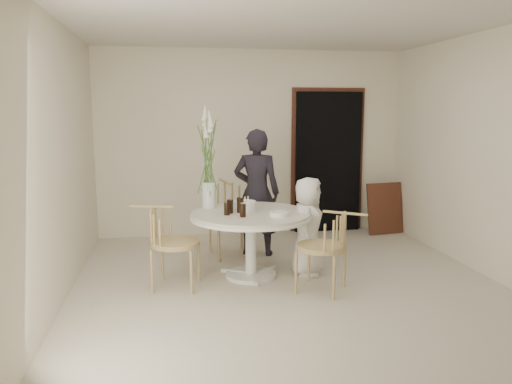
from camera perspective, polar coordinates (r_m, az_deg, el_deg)
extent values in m
plane|color=beige|center=(5.48, 3.52, -10.23)|extent=(4.50, 4.50, 0.00)
plane|color=silver|center=(5.23, 3.83, 18.85)|extent=(4.50, 4.50, 0.00)
plane|color=beige|center=(7.38, -0.43, 5.60)|extent=(4.50, 0.00, 4.50)
plane|color=beige|center=(3.06, 13.55, -0.06)|extent=(4.50, 0.00, 4.50)
plane|color=beige|center=(5.15, -21.53, 3.30)|extent=(0.00, 4.50, 4.50)
plane|color=beige|center=(6.11, 24.69, 3.96)|extent=(0.00, 4.50, 4.50)
cube|color=black|center=(7.63, 8.22, 3.36)|extent=(1.00, 0.10, 2.10)
cube|color=brown|center=(7.66, 8.14, 3.84)|extent=(1.12, 0.03, 2.22)
cylinder|color=silver|center=(5.64, -0.58, -9.42)|extent=(0.56, 0.56, 0.04)
cylinder|color=silver|center=(5.54, -0.59, -6.24)|extent=(0.12, 0.12, 0.65)
cylinder|color=silver|center=(5.46, -0.60, -2.80)|extent=(1.33, 1.33, 0.03)
cylinder|color=beige|center=(5.46, -0.60, -2.54)|extent=(1.30, 1.30, 0.04)
cube|color=brown|center=(7.71, 14.52, -1.81)|extent=(0.59, 0.25, 0.76)
cylinder|color=tan|center=(6.11, -4.27, -5.77)|extent=(0.03, 0.03, 0.48)
cylinder|color=tan|center=(6.23, -0.43, -5.44)|extent=(0.03, 0.03, 0.48)
cylinder|color=tan|center=(6.52, -5.27, -4.83)|extent=(0.03, 0.03, 0.48)
cylinder|color=tan|center=(6.63, -1.65, -4.54)|extent=(0.03, 0.03, 0.48)
cylinder|color=tan|center=(6.31, -2.92, -2.82)|extent=(0.54, 0.54, 0.05)
cylinder|color=tan|center=(5.44, 6.06, -7.95)|extent=(0.03, 0.03, 0.44)
cylinder|color=tan|center=(5.09, 4.61, -9.17)|extent=(0.03, 0.03, 0.44)
cylinder|color=tan|center=(5.34, 10.08, -8.41)|extent=(0.03, 0.03, 0.44)
cylinder|color=tan|center=(4.98, 8.90, -9.70)|extent=(0.03, 0.03, 0.44)
cylinder|color=tan|center=(5.14, 7.47, -6.25)|extent=(0.49, 0.49, 0.05)
cylinder|color=tan|center=(5.10, -7.41, -9.13)|extent=(0.03, 0.03, 0.45)
cylinder|color=tan|center=(5.47, -6.57, -7.81)|extent=(0.03, 0.03, 0.45)
cylinder|color=tan|center=(5.19, -11.81, -8.91)|extent=(0.03, 0.03, 0.45)
cylinder|color=tan|center=(5.56, -10.68, -7.63)|extent=(0.03, 0.03, 0.45)
cylinder|color=tan|center=(5.26, -9.19, -5.80)|extent=(0.50, 0.50, 0.05)
imported|color=black|center=(6.31, 0.07, -0.05)|extent=(0.68, 0.55, 1.61)
imported|color=silver|center=(5.61, 5.91, -3.92)|extent=(0.52, 0.63, 1.10)
cylinder|color=white|center=(5.50, -1.27, -1.63)|extent=(0.24, 0.24, 0.11)
cylinder|color=beige|center=(5.49, -1.27, -0.78)|extent=(0.01, 0.01, 0.05)
cylinder|color=beige|center=(5.52, -0.92, -0.72)|extent=(0.01, 0.01, 0.05)
cylinder|color=beige|center=(5.50, -1.69, -0.76)|extent=(0.01, 0.01, 0.05)
cylinder|color=black|center=(5.40, -2.99, -1.65)|extent=(0.09, 0.09, 0.15)
cylinder|color=black|center=(5.21, -1.51, -2.12)|extent=(0.08, 0.08, 0.14)
cylinder|color=black|center=(5.31, -3.35, -1.93)|extent=(0.08, 0.08, 0.13)
cylinder|color=black|center=(5.43, -1.81, -1.52)|extent=(0.09, 0.09, 0.16)
cylinder|color=white|center=(5.26, 2.65, -2.51)|extent=(0.24, 0.24, 0.05)
cylinder|color=silver|center=(5.71, -5.41, -0.33)|extent=(0.16, 0.16, 0.30)
cylinder|color=#426D2E|center=(5.66, -5.15, 3.38)|extent=(0.01, 0.01, 0.74)
cone|color=silver|center=(5.64, -5.21, 7.12)|extent=(0.07, 0.07, 0.19)
cylinder|color=#426D2E|center=(5.68, -5.32, 3.71)|extent=(0.01, 0.01, 0.80)
cone|color=silver|center=(5.66, -5.38, 7.77)|extent=(0.07, 0.07, 0.19)
cylinder|color=#426D2E|center=(5.68, -5.60, 4.03)|extent=(0.01, 0.01, 0.87)
cone|color=silver|center=(5.66, -5.67, 8.40)|extent=(0.07, 0.07, 0.19)
cylinder|color=#426D2E|center=(5.66, -5.79, 4.33)|extent=(0.01, 0.01, 0.93)
cone|color=silver|center=(5.64, -5.87, 9.04)|extent=(0.07, 0.07, 0.19)
cylinder|color=#426D2E|center=(5.64, -5.73, 3.34)|extent=(0.01, 0.01, 0.74)
cone|color=silver|center=(5.61, -5.80, 7.10)|extent=(0.07, 0.07, 0.19)
cylinder|color=#426D2E|center=(5.62, -5.50, 3.65)|extent=(0.01, 0.01, 0.80)
cone|color=silver|center=(5.60, -5.56, 7.75)|extent=(0.07, 0.07, 0.19)
cylinder|color=#426D2E|center=(5.63, -5.24, 3.99)|extent=(0.01, 0.01, 0.87)
cone|color=silver|center=(5.61, -5.31, 8.40)|extent=(0.07, 0.07, 0.19)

